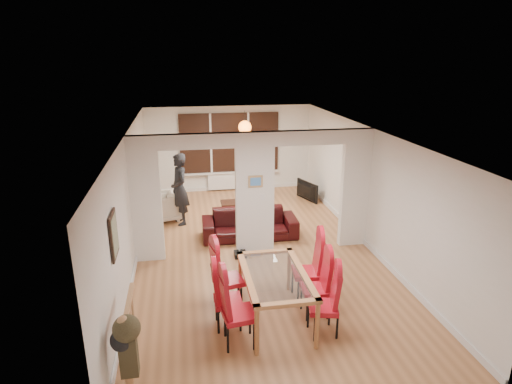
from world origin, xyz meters
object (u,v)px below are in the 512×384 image
object	(u,v)px
television	(304,191)
dining_table	(275,296)
dining_chair_lb	(228,296)
bowl	(243,201)
dining_chair_la	(239,309)
dining_chair_ra	(323,302)
armchair	(163,207)
sofa	(250,224)
coffee_table	(239,206)
dining_chair_rb	(315,285)
bottle	(237,196)
dining_chair_lc	(228,276)
person	(180,189)
dining_chair_rc	(307,268)

from	to	relation	value
television	dining_table	bearing A→B (deg)	139.26
dining_chair_lb	bowl	xyz separation A→B (m)	(1.00, 5.16, -0.27)
dining_chair_la	dining_chair_lb	bearing A→B (deg)	96.34
dining_chair_la	dining_chair_ra	world-z (taller)	dining_chair_la
armchair	dining_chair_lb	bearing A→B (deg)	0.48
dining_chair_lb	sofa	size ratio (longest dim) A/B	0.48
dining_chair_lb	coffee_table	xyz separation A→B (m)	(0.90, 5.19, -0.41)
dining_chair_rb	bottle	world-z (taller)	dining_chair_rb
dining_chair_lc	television	size ratio (longest dim) A/B	1.19
sofa	person	world-z (taller)	person
dining_chair_rc	armchair	world-z (taller)	dining_chair_rc
dining_chair_lb	armchair	world-z (taller)	dining_chair_lb
dining_chair_lb	dining_chair_rb	world-z (taller)	dining_chair_rb
armchair	bottle	bearing A→B (deg)	91.83
bottle	bowl	world-z (taller)	bottle
armchair	television	xyz separation A→B (m)	(4.00, 0.86, -0.08)
dining_chair_ra	television	distance (m)	6.25
bottle	dining_chair_rb	bearing A→B (deg)	-83.83
dining_table	dining_chair_rb	distance (m)	0.68
armchair	bottle	size ratio (longest dim) A/B	3.06
armchair	dining_chair_la	bearing A→B (deg)	0.53
dining_chair_lb	armchair	size ratio (longest dim) A/B	1.33
person	coffee_table	world-z (taller)	person
armchair	dining_chair_ra	bearing A→B (deg)	12.97
dining_chair_rb	dining_chair_lb	bearing A→B (deg)	-173.14
dining_chair_lb	dining_chair_lc	bearing A→B (deg)	81.73
coffee_table	bottle	size ratio (longest dim) A/B	3.89
dining_chair_ra	coffee_table	xyz separation A→B (m)	(-0.49, 5.62, -0.42)
person	bowl	xyz separation A→B (m)	(1.68, 0.69, -0.64)
dining_table	dining_chair_la	distance (m)	0.84
dining_chair_lc	dining_chair_ra	size ratio (longest dim) A/B	1.07
dining_table	dining_chair_la	xyz separation A→B (m)	(-0.64, -0.51, 0.17)
person	coffee_table	size ratio (longest dim) A/B	1.79
dining_table	bowl	bearing A→B (deg)	87.27
dining_chair_la	armchair	world-z (taller)	dining_chair_la
dining_chair_rb	dining_chair_rc	world-z (taller)	dining_chair_rc
dining_chair_ra	bottle	xyz separation A→B (m)	(-0.53, 5.73, -0.17)
dining_chair_rc	television	xyz separation A→B (m)	(1.44, 5.07, -0.30)
dining_chair_rb	television	world-z (taller)	dining_chair_rb
sofa	coffee_table	size ratio (longest dim) A/B	2.18
dining_table	armchair	distance (m)	5.08
person	bowl	size ratio (longest dim) A/B	8.13
bottle	person	bearing A→B (deg)	-151.66
dining_chair_rc	armchair	size ratio (longest dim) A/B	1.48
dining_chair_lc	armchair	world-z (taller)	dining_chair_lc
sofa	coffee_table	bearing A→B (deg)	90.99
dining_chair_la	bottle	xyz separation A→B (m)	(0.75, 5.75, -0.22)
dining_chair_lb	dining_chair_rb	distance (m)	1.42
dining_chair_la	sofa	world-z (taller)	dining_chair_la
dining_table	television	bearing A→B (deg)	69.26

